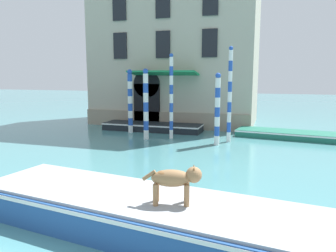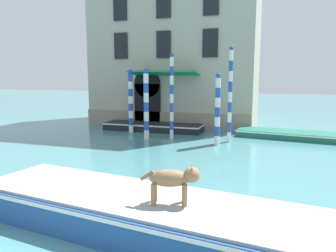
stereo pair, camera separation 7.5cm
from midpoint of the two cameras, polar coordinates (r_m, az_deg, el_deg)
palazzo_left at (r=23.41m, az=1.50°, el=16.04°), size 10.73×7.40×12.48m
boat_foreground at (r=7.19m, az=-4.29°, el=-14.76°), size 8.33×3.23×0.75m
dog_on_deck at (r=6.51m, az=1.01°, el=-9.19°), size 1.16×0.54×0.78m
boat_moored_near_palazzo at (r=19.56m, az=-2.84°, el=-0.12°), size 5.92×1.60×0.45m
boat_moored_far at (r=18.34m, az=19.85°, el=-1.35°), size 5.32×2.32×0.37m
mooring_pole_0 at (r=18.89m, az=-6.72°, el=4.37°), size 0.28×0.28×3.61m
mooring_pole_1 at (r=16.25m, az=10.57°, el=5.39°), size 0.20×0.20×4.65m
mooring_pole_2 at (r=16.86m, az=0.45°, el=5.18°), size 0.20×0.20×4.37m
mooring_pole_3 at (r=15.44m, az=8.45°, el=2.94°), size 0.25×0.25×3.39m
mooring_pole_4 at (r=16.74m, az=-4.01°, el=3.84°), size 0.27×0.27×3.61m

